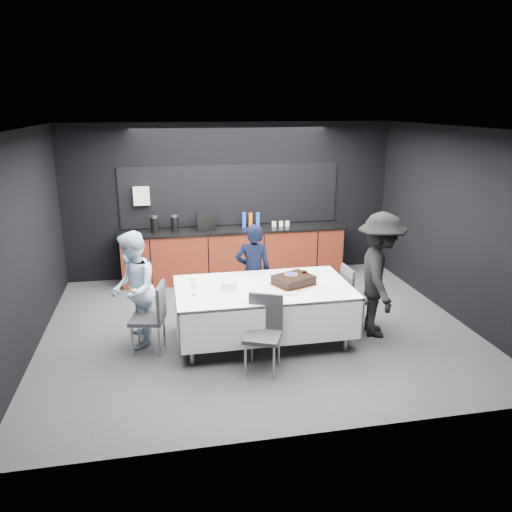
{
  "coord_description": "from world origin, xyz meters",
  "views": [
    {
      "loc": [
        -1.29,
        -6.49,
        3.11
      ],
      "look_at": [
        0.0,
        0.1,
        1.05
      ],
      "focal_mm": 35.0,
      "sensor_mm": 36.0,
      "label": 1
    }
  ],
  "objects_px": {
    "chair_right": "(354,293)",
    "person_center": "(253,272)",
    "party_table": "(263,296)",
    "cake_assembly": "(294,280)",
    "chair_left": "(153,313)",
    "person_left": "(133,290)",
    "chair_near": "(264,327)",
    "plate_stack": "(230,285)",
    "champagne_flute": "(193,284)",
    "person_right": "(379,275)"
  },
  "relations": [
    {
      "from": "plate_stack",
      "to": "champagne_flute",
      "type": "height_order",
      "value": "champagne_flute"
    },
    {
      "from": "cake_assembly",
      "to": "plate_stack",
      "type": "height_order",
      "value": "cake_assembly"
    },
    {
      "from": "party_table",
      "to": "champagne_flute",
      "type": "relative_size",
      "value": 10.36
    },
    {
      "from": "party_table",
      "to": "cake_assembly",
      "type": "height_order",
      "value": "cake_assembly"
    },
    {
      "from": "champagne_flute",
      "to": "chair_left",
      "type": "xyz_separation_m",
      "value": [
        -0.51,
        0.11,
        -0.4
      ]
    },
    {
      "from": "cake_assembly",
      "to": "person_center",
      "type": "relative_size",
      "value": 0.44
    },
    {
      "from": "party_table",
      "to": "chair_right",
      "type": "distance_m",
      "value": 1.35
    },
    {
      "from": "person_center",
      "to": "chair_left",
      "type": "bearing_deg",
      "value": 35.35
    },
    {
      "from": "person_center",
      "to": "plate_stack",
      "type": "bearing_deg",
      "value": 64.94
    },
    {
      "from": "person_left",
      "to": "chair_right",
      "type": "bearing_deg",
      "value": 88.53
    },
    {
      "from": "chair_left",
      "to": "person_center",
      "type": "xyz_separation_m",
      "value": [
        1.46,
        0.8,
        0.19
      ]
    },
    {
      "from": "chair_left",
      "to": "person_center",
      "type": "bearing_deg",
      "value": 28.83
    },
    {
      "from": "chair_left",
      "to": "person_right",
      "type": "xyz_separation_m",
      "value": [
        3.05,
        -0.06,
        0.33
      ]
    },
    {
      "from": "chair_left",
      "to": "chair_near",
      "type": "bearing_deg",
      "value": -27.96
    },
    {
      "from": "champagne_flute",
      "to": "chair_near",
      "type": "xyz_separation_m",
      "value": [
        0.79,
        -0.58,
        -0.4
      ]
    },
    {
      "from": "chair_left",
      "to": "chair_near",
      "type": "relative_size",
      "value": 1.0
    },
    {
      "from": "plate_stack",
      "to": "person_right",
      "type": "height_order",
      "value": "person_right"
    },
    {
      "from": "chair_left",
      "to": "person_left",
      "type": "bearing_deg",
      "value": 133.85
    },
    {
      "from": "party_table",
      "to": "plate_stack",
      "type": "height_order",
      "value": "plate_stack"
    },
    {
      "from": "plate_stack",
      "to": "person_left",
      "type": "bearing_deg",
      "value": 171.05
    },
    {
      "from": "champagne_flute",
      "to": "person_right",
      "type": "bearing_deg",
      "value": 1.14
    },
    {
      "from": "plate_stack",
      "to": "person_center",
      "type": "relative_size",
      "value": 0.15
    },
    {
      "from": "chair_right",
      "to": "plate_stack",
      "type": "bearing_deg",
      "value": -176.51
    },
    {
      "from": "party_table",
      "to": "chair_near",
      "type": "bearing_deg",
      "value": -101.11
    },
    {
      "from": "chair_near",
      "to": "person_center",
      "type": "bearing_deg",
      "value": 84.11
    },
    {
      "from": "champagne_flute",
      "to": "chair_near",
      "type": "bearing_deg",
      "value": -36.14
    },
    {
      "from": "party_table",
      "to": "person_right",
      "type": "distance_m",
      "value": 1.62
    },
    {
      "from": "chair_near",
      "to": "person_center",
      "type": "xyz_separation_m",
      "value": [
        0.15,
        1.5,
        0.19
      ]
    },
    {
      "from": "champagne_flute",
      "to": "chair_right",
      "type": "distance_m",
      "value": 2.33
    },
    {
      "from": "cake_assembly",
      "to": "person_center",
      "type": "distance_m",
      "value": 0.88
    },
    {
      "from": "chair_left",
      "to": "person_left",
      "type": "height_order",
      "value": "person_left"
    },
    {
      "from": "chair_left",
      "to": "person_center",
      "type": "distance_m",
      "value": 1.68
    },
    {
      "from": "chair_left",
      "to": "party_table",
      "type": "bearing_deg",
      "value": 1.92
    },
    {
      "from": "party_table",
      "to": "chair_near",
      "type": "xyz_separation_m",
      "value": [
        -0.15,
        -0.74,
        -0.11
      ]
    },
    {
      "from": "plate_stack",
      "to": "chair_left",
      "type": "distance_m",
      "value": 1.05
    },
    {
      "from": "chair_right",
      "to": "person_center",
      "type": "xyz_separation_m",
      "value": [
        -1.33,
        0.64,
        0.19
      ]
    },
    {
      "from": "champagne_flute",
      "to": "person_center",
      "type": "bearing_deg",
      "value": 44.03
    },
    {
      "from": "person_center",
      "to": "person_right",
      "type": "relative_size",
      "value": 0.84
    },
    {
      "from": "chair_right",
      "to": "person_center",
      "type": "distance_m",
      "value": 1.49
    },
    {
      "from": "cake_assembly",
      "to": "plate_stack",
      "type": "xyz_separation_m",
      "value": [
        -0.86,
        0.03,
        -0.01
      ]
    },
    {
      "from": "cake_assembly",
      "to": "champagne_flute",
      "type": "relative_size",
      "value": 2.88
    },
    {
      "from": "plate_stack",
      "to": "person_right",
      "type": "bearing_deg",
      "value": -3.36
    },
    {
      "from": "cake_assembly",
      "to": "chair_right",
      "type": "xyz_separation_m",
      "value": [
        0.93,
        0.14,
        -0.31
      ]
    },
    {
      "from": "chair_near",
      "to": "person_center",
      "type": "height_order",
      "value": "person_center"
    },
    {
      "from": "chair_near",
      "to": "person_left",
      "type": "distance_m",
      "value": 1.83
    },
    {
      "from": "person_center",
      "to": "person_left",
      "type": "height_order",
      "value": "person_left"
    },
    {
      "from": "party_table",
      "to": "chair_left",
      "type": "height_order",
      "value": "chair_left"
    },
    {
      "from": "champagne_flute",
      "to": "chair_right",
      "type": "height_order",
      "value": "champagne_flute"
    },
    {
      "from": "champagne_flute",
      "to": "party_table",
      "type": "bearing_deg",
      "value": 9.77
    },
    {
      "from": "champagne_flute",
      "to": "person_center",
      "type": "relative_size",
      "value": 0.15
    }
  ]
}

